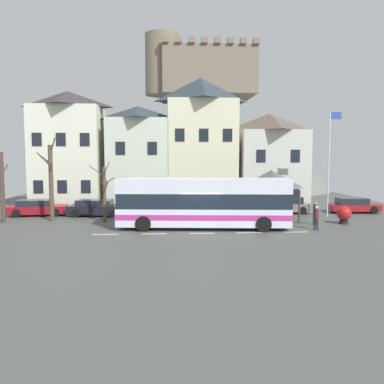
{
  "coord_description": "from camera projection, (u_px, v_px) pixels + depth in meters",
  "views": [
    {
      "loc": [
        -2.34,
        -26.41,
        4.92
      ],
      "look_at": [
        -0.31,
        3.52,
        2.17
      ],
      "focal_mm": 38.24,
      "sensor_mm": 36.0,
      "label": 1
    }
  ],
  "objects": [
    {
      "name": "parked_car_02",
      "position": [
        283.0,
        205.0,
        34.42
      ],
      "size": [
        4.61,
        1.97,
        1.4
      ],
      "rotation": [
        0.0,
        0.0,
        3.12
      ],
      "color": "slate",
      "rests_on": "ground_plane"
    },
    {
      "name": "ground_plane",
      "position": [
        200.0,
        230.0,
        26.85
      ],
      "size": [
        40.0,
        60.0,
        0.07
      ],
      "color": "#4C4F4D"
    },
    {
      "name": "public_bench",
      "position": [
        252.0,
        211.0,
        32.42
      ],
      "size": [
        1.45,
        0.48,
        0.87
      ],
      "color": "#33473D",
      "rests_on": "ground_plane"
    },
    {
      "name": "parked_car_00",
      "position": [
        37.0,
        208.0,
        33.09
      ],
      "size": [
        4.63,
        2.29,
        1.28
      ],
      "rotation": [
        0.0,
        0.0,
        0.09
      ],
      "color": "maroon",
      "rests_on": "ground_plane"
    },
    {
      "name": "townhouse_03",
      "position": [
        269.0,
        160.0,
        39.11
      ],
      "size": [
        6.14,
        6.51,
        8.8
      ],
      "color": "beige",
      "rests_on": "ground_plane"
    },
    {
      "name": "parked_car_03",
      "position": [
        353.0,
        205.0,
        34.73
      ],
      "size": [
        4.13,
        2.02,
        1.26
      ],
      "rotation": [
        0.0,
        0.0,
        -0.05
      ],
      "color": "maroon",
      "rests_on": "ground_plane"
    },
    {
      "name": "flagpole",
      "position": [
        330.0,
        157.0,
        31.91
      ],
      "size": [
        0.95,
        0.1,
        8.28
      ],
      "color": "silver",
      "rests_on": "ground_plane"
    },
    {
      "name": "bare_tree_02",
      "position": [
        2.0,
        186.0,
        29.46
      ],
      "size": [
        1.48,
        1.24,
        5.12
      ],
      "color": "#47382D",
      "rests_on": "ground_plane"
    },
    {
      "name": "pedestrian_00",
      "position": [
        315.0,
        212.0,
        28.62
      ],
      "size": [
        0.29,
        0.29,
        1.63
      ],
      "color": "#38332D",
      "rests_on": "ground_plane"
    },
    {
      "name": "bus_shelter",
      "position": [
        271.0,
        179.0,
        30.66
      ],
      "size": [
        3.6,
        3.6,
        3.79
      ],
      "color": "#473D33",
      "rests_on": "ground_plane"
    },
    {
      "name": "bare_tree_01",
      "position": [
        51.0,
        181.0,
        30.24
      ],
      "size": [
        1.57,
        1.18,
        6.16
      ],
      "color": "brown",
      "rests_on": "ground_plane"
    },
    {
      "name": "harbour_buoy",
      "position": [
        344.0,
        214.0,
        29.07
      ],
      "size": [
        1.02,
        1.02,
        1.27
      ],
      "color": "black",
      "rests_on": "ground_plane"
    },
    {
      "name": "townhouse_02",
      "position": [
        201.0,
        143.0,
        38.27
      ],
      "size": [
        6.21,
        6.0,
        11.99
      ],
      "color": "beige",
      "rests_on": "ground_plane"
    },
    {
      "name": "bare_tree_00",
      "position": [
        104.0,
        192.0,
        29.8
      ],
      "size": [
        1.82,
        2.05,
        4.4
      ],
      "color": "brown",
      "rests_on": "ground_plane"
    },
    {
      "name": "pedestrian_01",
      "position": [
        316.0,
        216.0,
        26.72
      ],
      "size": [
        0.29,
        0.29,
        1.6
      ],
      "color": "#2D2D38",
      "rests_on": "ground_plane"
    },
    {
      "name": "hilltop_castle",
      "position": [
        205.0,
        136.0,
        61.82
      ],
      "size": [
        37.2,
        37.2,
        21.64
      ],
      "color": "slate",
      "rests_on": "ground_plane"
    },
    {
      "name": "parked_car_01",
      "position": [
        97.0,
        208.0,
        32.8
      ],
      "size": [
        4.78,
        2.38,
        1.32
      ],
      "rotation": [
        0.0,
        0.0,
        -0.12
      ],
      "color": "black",
      "rests_on": "ground_plane"
    },
    {
      "name": "townhouse_00",
      "position": [
        69.0,
        150.0,
        37.27
      ],
      "size": [
        5.97,
        5.53,
        10.63
      ],
      "color": "silver",
      "rests_on": "ground_plane"
    },
    {
      "name": "transit_bus",
      "position": [
        203.0,
        203.0,
        27.23
      ],
      "size": [
        11.57,
        3.64,
        3.34
      ],
      "rotation": [
        0.0,
        0.0,
        -0.09
      ],
      "color": "white",
      "rests_on": "ground_plane"
    },
    {
      "name": "townhouse_01",
      "position": [
        138.0,
        157.0,
        37.73
      ],
      "size": [
        5.44,
        5.46,
        9.33
      ],
      "color": "beige",
      "rests_on": "ground_plane"
    }
  ]
}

